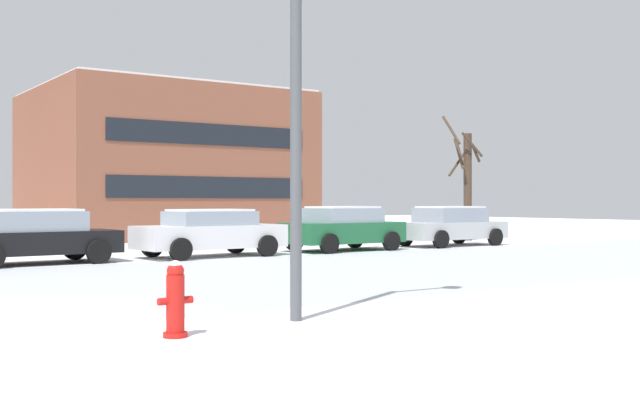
{
  "coord_description": "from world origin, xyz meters",
  "views": [
    {
      "loc": [
        -2.01,
        -11.03,
        1.64
      ],
      "look_at": [
        9.62,
        5.87,
        1.68
      ],
      "focal_mm": 43.5,
      "sensor_mm": 36.0,
      "label": 1
    }
  ],
  "objects_px": {
    "parked_car_green": "(343,228)",
    "parked_car_silver": "(450,226)",
    "street_lamp": "(313,48)",
    "fire_hydrant": "(175,298)",
    "parked_car_white": "(210,232)",
    "parked_car_black": "(36,236)"
  },
  "relations": [
    {
      "from": "parked_car_white",
      "to": "fire_hydrant",
      "type": "bearing_deg",
      "value": -118.18
    },
    {
      "from": "fire_hydrant",
      "to": "street_lamp",
      "type": "height_order",
      "value": "street_lamp"
    },
    {
      "from": "parked_car_white",
      "to": "parked_car_green",
      "type": "bearing_deg",
      "value": 1.1
    },
    {
      "from": "parked_car_silver",
      "to": "parked_car_green",
      "type": "bearing_deg",
      "value": -179.74
    },
    {
      "from": "parked_car_black",
      "to": "parked_car_white",
      "type": "xyz_separation_m",
      "value": [
        4.95,
        -0.18,
        -0.0
      ]
    },
    {
      "from": "fire_hydrant",
      "to": "parked_car_white",
      "type": "relative_size",
      "value": 0.21
    },
    {
      "from": "fire_hydrant",
      "to": "parked_car_black",
      "type": "relative_size",
      "value": 0.22
    },
    {
      "from": "parked_car_black",
      "to": "parked_car_green",
      "type": "distance_m",
      "value": 9.9
    },
    {
      "from": "street_lamp",
      "to": "parked_car_black",
      "type": "bearing_deg",
      "value": 93.26
    },
    {
      "from": "street_lamp",
      "to": "parked_car_white",
      "type": "bearing_deg",
      "value": 70.1
    },
    {
      "from": "parked_car_green",
      "to": "parked_car_silver",
      "type": "relative_size",
      "value": 0.91
    },
    {
      "from": "fire_hydrant",
      "to": "parked_car_black",
      "type": "bearing_deg",
      "value": 82.97
    },
    {
      "from": "parked_car_white",
      "to": "parked_car_green",
      "type": "relative_size",
      "value": 1.08
    },
    {
      "from": "fire_hydrant",
      "to": "parked_car_white",
      "type": "bearing_deg",
      "value": 61.82
    },
    {
      "from": "parked_car_black",
      "to": "parked_car_silver",
      "type": "xyz_separation_m",
      "value": [
        14.86,
        -0.06,
        0.01
      ]
    },
    {
      "from": "parked_car_black",
      "to": "parked_car_silver",
      "type": "height_order",
      "value": "parked_car_silver"
    },
    {
      "from": "fire_hydrant",
      "to": "parked_car_white",
      "type": "height_order",
      "value": "parked_car_white"
    },
    {
      "from": "parked_car_green",
      "to": "parked_car_silver",
      "type": "bearing_deg",
      "value": 0.26
    },
    {
      "from": "parked_car_silver",
      "to": "parked_car_black",
      "type": "bearing_deg",
      "value": 179.75
    },
    {
      "from": "street_lamp",
      "to": "parked_car_silver",
      "type": "distance_m",
      "value": 18.76
    },
    {
      "from": "fire_hydrant",
      "to": "street_lamp",
      "type": "distance_m",
      "value": 3.99
    },
    {
      "from": "parked_car_black",
      "to": "parked_car_green",
      "type": "height_order",
      "value": "parked_car_green"
    }
  ]
}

